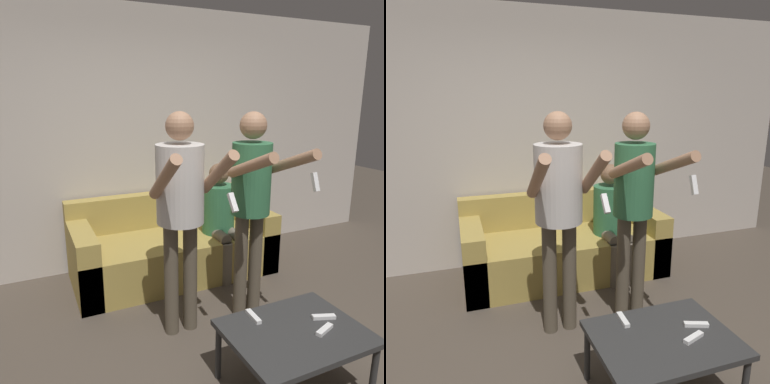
# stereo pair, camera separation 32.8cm
# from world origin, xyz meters

# --- Properties ---
(wall_back) EXTENTS (6.40, 0.06, 2.70)m
(wall_back) POSITION_xyz_m (0.00, 2.15, 1.35)
(wall_back) COLOR beige
(wall_back) RESTS_ON ground_plane
(couch) EXTENTS (2.02, 0.89, 0.80)m
(couch) POSITION_xyz_m (0.20, 1.68, 0.28)
(couch) COLOR #AD9347
(couch) RESTS_ON ground_plane
(person_standing_left) EXTENTS (0.47, 0.64, 1.71)m
(person_standing_left) POSITION_xyz_m (-0.10, 0.71, 1.08)
(person_standing_left) COLOR brown
(person_standing_left) RESTS_ON ground_plane
(person_standing_right) EXTENTS (0.43, 0.71, 1.70)m
(person_standing_right) POSITION_xyz_m (0.51, 0.70, 1.06)
(person_standing_right) COLOR brown
(person_standing_right) RESTS_ON ground_plane
(person_seated) EXTENTS (0.33, 0.54, 1.16)m
(person_seated) POSITION_xyz_m (0.67, 1.48, 0.64)
(person_seated) COLOR #6B6051
(person_seated) RESTS_ON ground_plane
(coffee_table) EXTENTS (0.84, 0.64, 0.42)m
(coffee_table) POSITION_xyz_m (0.29, -0.15, 0.38)
(coffee_table) COLOR #2D2D2D
(coffee_table) RESTS_ON ground_plane
(remote_near) EXTENTS (0.15, 0.08, 0.02)m
(remote_near) POSITION_xyz_m (0.45, -0.23, 0.43)
(remote_near) COLOR white
(remote_near) RESTS_ON coffee_table
(remote_mid) EXTENTS (0.15, 0.09, 0.02)m
(remote_mid) POSITION_xyz_m (0.54, -0.13, 0.43)
(remote_mid) COLOR white
(remote_mid) RESTS_ON coffee_table
(remote_far) EXTENTS (0.05, 0.15, 0.02)m
(remote_far) POSITION_xyz_m (0.13, 0.07, 0.43)
(remote_far) COLOR white
(remote_far) RESTS_ON coffee_table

